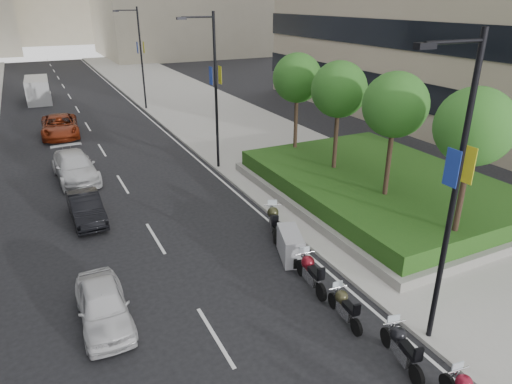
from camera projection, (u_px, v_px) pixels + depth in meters
sidewalk_right at (217, 117)px, 39.75m from camera, size 10.00×100.00×0.15m
lane_edge at (157, 125)px, 37.61m from camera, size 0.12×100.00×0.01m
lane_centre at (91, 132)px, 35.48m from camera, size 0.12×100.00×0.01m
planter at (379, 193)px, 23.56m from camera, size 10.00×14.00×0.40m
hedge at (380, 182)px, 23.33m from camera, size 9.40×13.40×0.80m
tree_0 at (474, 127)px, 16.02m from camera, size 2.80×2.80×6.30m
tree_1 at (395, 105)px, 19.32m from camera, size 2.80×2.80×6.30m
tree_2 at (339, 90)px, 22.61m from camera, size 2.80×2.80×6.30m
tree_3 at (297, 78)px, 25.91m from camera, size 2.80×2.80×6.30m
lamp_post_0 at (452, 187)px, 11.90m from camera, size 2.34×0.45×9.00m
lamp_post_1 at (213, 85)px, 25.92m from camera, size 2.34×0.45×9.00m
lamp_post_2 at (139, 54)px, 40.76m from camera, size 2.34×0.45×9.00m
motorcycle_2 at (401, 347)px, 12.79m from camera, size 0.74×2.13×1.07m
motorcycle_3 at (344, 306)px, 14.56m from camera, size 0.66×1.98×0.98m
motorcycle_4 at (310, 272)px, 16.26m from camera, size 0.75×2.25×1.12m
motorcycle_5 at (290, 245)px, 18.08m from camera, size 1.32×2.02×1.14m
motorcycle_6 at (273, 221)px, 19.99m from camera, size 1.10×2.19×1.16m
car_a at (103, 305)px, 14.41m from camera, size 1.58×3.81×1.29m
car_b at (86, 208)px, 21.18m from camera, size 1.45×3.90×1.27m
car_c at (75, 167)px, 26.02m from camera, size 2.42×5.29×1.50m
car_d at (60, 126)px, 34.31m from camera, size 2.91×5.73×1.55m
delivery_van at (38, 91)px, 45.58m from camera, size 2.36×5.66×2.34m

